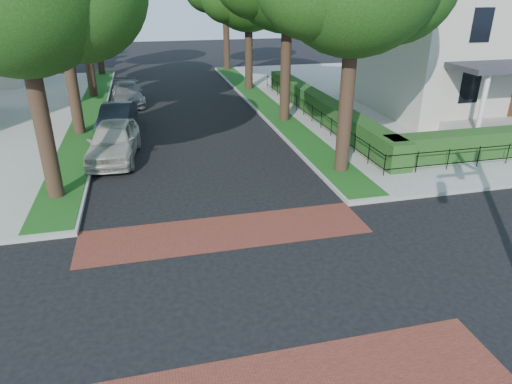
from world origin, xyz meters
The scene contains 11 objects.
ground centered at (0.00, 0.00, 0.00)m, with size 120.00×120.00×0.00m, color black.
sidewalk_ne centered at (19.50, 19.00, 0.07)m, with size 30.00×30.00×0.15m, color gray.
crosswalk_far centered at (0.00, 3.20, 0.01)m, with size 9.00×2.20×0.01m, color maroon.
grass_strip_ne centered at (5.40, 19.10, 0.16)m, with size 1.60×29.80×0.02m, color #174D16.
grass_strip_nw centered at (-5.40, 19.10, 0.16)m, with size 1.60×29.80×0.02m, color #174D16.
hedge_main_road centered at (7.70, 15.00, 0.75)m, with size 1.00×18.00×1.20m, color #1C3F15.
fence_main_road centered at (6.90, 15.00, 0.60)m, with size 0.06×18.00×0.90m, color black, non-canonical shape.
house_victorian centered at (17.51, 15.92, 6.02)m, with size 13.00×13.05×12.48m.
parked_car_front centered at (-3.60, 10.99, 0.84)m, with size 1.98×4.92×1.68m, color #BBB8A8.
parked_car_middle centered at (-3.60, 15.34, 0.73)m, with size 1.53×4.40×1.45m, color black.
parked_car_rear centered at (-3.14, 21.64, 0.67)m, with size 1.88×4.63×1.34m, color slate.
Camera 1 is at (-2.04, -9.19, 7.03)m, focal length 32.00 mm.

